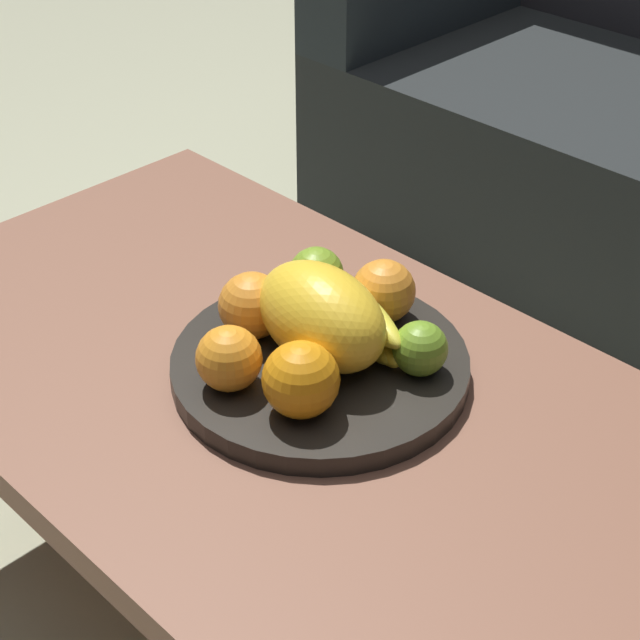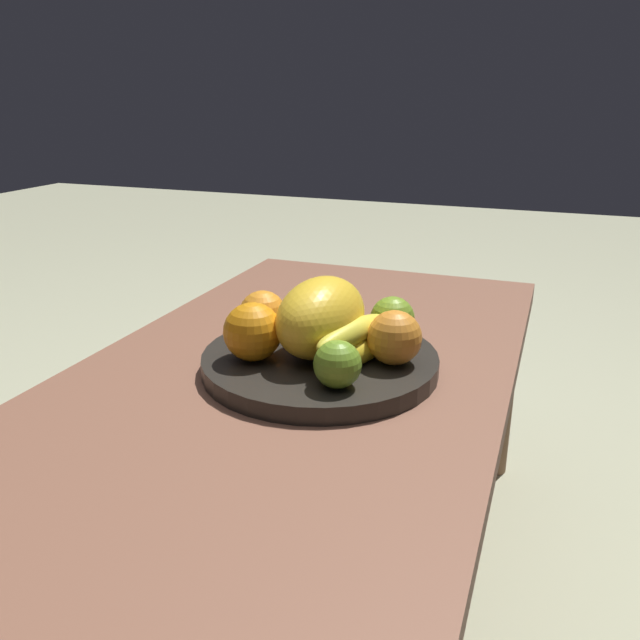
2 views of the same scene
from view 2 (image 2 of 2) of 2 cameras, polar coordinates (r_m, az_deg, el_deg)
ground_plane at (r=1.16m, az=-2.30°, el=-24.00°), size 8.00×8.00×0.00m
coffee_table at (r=0.94m, az=-2.61°, el=-7.00°), size 1.15×0.60×0.43m
fruit_bowl at (r=0.92m, az=0.00°, el=-3.68°), size 0.33×0.33×0.03m
melon_large_front at (r=0.89m, az=0.09°, el=0.27°), size 0.18×0.12×0.11m
orange_front at (r=0.88m, az=-5.95°, el=-1.04°), size 0.08×0.08×0.08m
orange_left at (r=0.98m, az=0.52°, el=1.09°), size 0.08×0.08×0.08m
orange_right at (r=0.97m, az=-5.06°, el=0.51°), size 0.07×0.07×0.07m
orange_back at (r=0.87m, az=6.57°, el=-1.55°), size 0.07×0.07×0.07m
apple_front at (r=0.80m, az=1.55°, el=-3.92°), size 0.06×0.06×0.06m
apple_right at (r=0.96m, az=6.38°, el=0.12°), size 0.07×0.07×0.07m
banana_bunch at (r=0.88m, az=3.21°, el=-2.16°), size 0.16×0.09×0.06m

